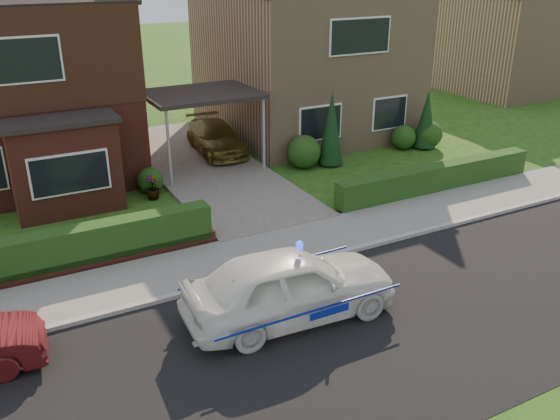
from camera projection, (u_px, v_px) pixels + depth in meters
ground at (396, 321)px, 12.45m from camera, size 120.00×120.00×0.00m
road at (396, 321)px, 12.45m from camera, size 60.00×6.00×0.02m
kerb at (320, 259)px, 14.89m from camera, size 60.00×0.16×0.12m
sidewalk at (299, 242)px, 15.75m from camera, size 60.00×2.00×0.10m
driveway at (205, 167)px, 21.34m from camera, size 3.80×12.00×0.12m
house_left at (5, 62)px, 19.72m from camera, size 7.50×9.53×7.25m
house_right at (304, 44)px, 24.84m from camera, size 7.50×8.06×7.25m
carport_link at (201, 96)px, 20.28m from camera, size 3.80×3.00×2.77m
dwarf_wall at (65, 269)px, 14.17m from camera, size 7.70×0.25×0.36m
hedge_left at (65, 272)px, 14.37m from camera, size 7.50×0.55×0.90m
hedge_right at (435, 191)px, 19.28m from camera, size 7.50×0.55×0.80m
shrub_left_mid at (101, 185)px, 18.00m from camera, size 1.32×1.32×1.32m
shrub_left_near at (150, 180)px, 19.03m from camera, size 0.84×0.84×0.84m
shrub_right_near at (304, 152)px, 21.21m from camera, size 1.20×1.20×1.20m
shrub_right_mid at (404, 137)px, 23.32m from camera, size 0.96×0.96×0.96m
shrub_right_far at (429, 134)px, 23.48m from camera, size 1.08×1.08×1.08m
conifer_a at (331, 131)px, 21.20m from camera, size 0.90×0.90×2.60m
conifer_b at (426, 121)px, 23.17m from camera, size 0.90×0.90×2.20m
neighbour_right at (506, 42)px, 33.00m from camera, size 6.50×7.00×5.20m
police_car at (290, 286)px, 12.30m from camera, size 4.15×4.62×1.70m
driveway_car at (216, 137)px, 22.59m from camera, size 1.92×4.00×1.13m
potted_plant_a at (101, 198)px, 17.70m from camera, size 0.49×0.40×0.81m
potted_plant_b at (153, 189)px, 18.52m from camera, size 0.51×0.49×0.72m
potted_plant_c at (153, 188)px, 18.51m from camera, size 0.58×0.58×0.78m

